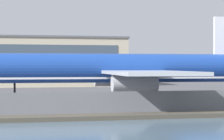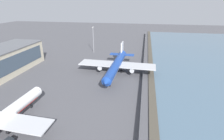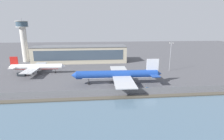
% 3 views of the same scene
% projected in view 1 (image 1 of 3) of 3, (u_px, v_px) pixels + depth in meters
% --- Properties ---
extents(ground_plane, '(500.00, 500.00, 0.00)m').
position_uv_depth(ground_plane, '(75.00, 103.00, 67.99)').
color(ground_plane, '#4C4C51').
extents(shoreline_seawall, '(320.00, 3.00, 0.50)m').
position_uv_depth(shoreline_seawall, '(97.00, 117.00, 47.91)').
color(shoreline_seawall, '#474238').
rests_on(shoreline_seawall, ground).
extents(perimeter_fence, '(280.00, 0.10, 2.75)m').
position_uv_depth(perimeter_fence, '(91.00, 103.00, 52.31)').
color(perimeter_fence, slate).
rests_on(perimeter_fence, ground).
extents(cargo_jet_blue, '(49.76, 42.75, 13.93)m').
position_uv_depth(cargo_jet_blue, '(121.00, 69.00, 68.08)').
color(cargo_jet_blue, '#193D93').
rests_on(cargo_jet_blue, ground).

